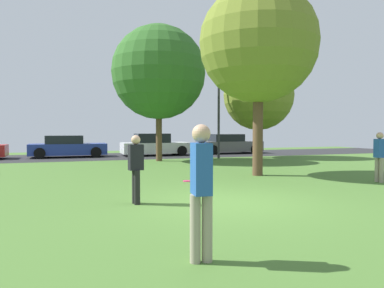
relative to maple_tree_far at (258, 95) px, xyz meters
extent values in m
plane|color=#47702D|center=(-7.61, -12.08, -3.78)|extent=(44.00, 44.00, 0.00)
cube|color=#28282B|center=(-7.61, 3.92, -3.78)|extent=(44.00, 6.40, 0.01)
cylinder|color=brown|center=(0.00, 0.00, -2.47)|extent=(0.36, 0.36, 2.62)
sphere|color=olive|center=(0.00, 0.00, 0.01)|extent=(4.25, 4.25, 4.25)
cylinder|color=brown|center=(-4.38, -7.76, -2.21)|extent=(0.38, 0.38, 3.15)
sphere|color=olive|center=(-4.38, -7.76, 1.11)|extent=(4.38, 4.38, 4.38)
cylinder|color=brown|center=(-6.32, -0.44, -2.25)|extent=(0.33, 0.33, 3.06)
sphere|color=#2D6023|center=(-6.32, -0.44, 1.00)|extent=(5.05, 5.05, 5.05)
cylinder|color=gray|center=(-1.53, -10.74, -3.38)|extent=(0.14, 0.14, 0.81)
cylinder|color=gray|center=(-1.55, -10.58, -3.38)|extent=(0.14, 0.14, 0.81)
cube|color=#23519E|center=(-1.54, -10.66, -2.68)|extent=(0.34, 0.25, 0.60)
sphere|color=tan|center=(-1.54, -10.66, -2.27)|extent=(0.22, 0.22, 0.22)
cylinder|color=black|center=(-9.67, -11.45, -3.39)|extent=(0.14, 0.14, 0.79)
cylinder|color=black|center=(-9.65, -11.61, -3.39)|extent=(0.14, 0.14, 0.79)
cube|color=black|center=(-9.66, -11.53, -2.70)|extent=(0.34, 0.25, 0.59)
sphere|color=tan|center=(-9.66, -11.53, -2.30)|extent=(0.21, 0.21, 0.21)
cylinder|color=gray|center=(-9.64, -15.54, -3.34)|extent=(0.14, 0.14, 0.89)
cylinder|color=gray|center=(-9.48, -15.55, -3.34)|extent=(0.14, 0.14, 0.89)
cube|color=#23519E|center=(-9.56, -15.55, -2.57)|extent=(0.25, 0.34, 0.67)
sphere|color=tan|center=(-9.56, -15.55, -2.11)|extent=(0.24, 0.24, 0.24)
cylinder|color=#EA2D6B|center=(-7.38, -8.42, -3.77)|extent=(0.27, 0.27, 0.03)
cube|color=#233893|center=(-10.92, 4.11, -3.29)|extent=(4.55, 1.79, 0.68)
cube|color=black|center=(-11.15, 4.11, -2.70)|extent=(2.18, 1.57, 0.50)
cylinder|color=black|center=(-9.33, 5.01, -3.46)|extent=(0.64, 0.22, 0.64)
cylinder|color=black|center=(-9.33, 3.22, -3.46)|extent=(0.64, 0.22, 0.64)
cylinder|color=black|center=(-12.51, 5.01, -3.46)|extent=(0.64, 0.22, 0.64)
cylinder|color=black|center=(-12.51, 3.22, -3.46)|extent=(0.64, 0.22, 0.64)
cube|color=white|center=(-5.48, 3.86, -3.29)|extent=(4.40, 1.88, 0.69)
cube|color=black|center=(-5.70, 3.86, -2.64)|extent=(2.11, 1.65, 0.59)
cylinder|color=black|center=(-3.94, 4.80, -3.46)|extent=(0.64, 0.22, 0.64)
cylinder|color=black|center=(-3.94, 2.92, -3.46)|extent=(0.64, 0.22, 0.64)
cylinder|color=black|center=(-7.01, 4.80, -3.46)|extent=(0.64, 0.22, 0.64)
cylinder|color=black|center=(-7.01, 2.92, -3.46)|extent=(0.64, 0.22, 0.64)
cube|color=slate|center=(-0.03, 4.13, -3.28)|extent=(4.57, 1.83, 0.71)
cube|color=black|center=(-0.26, 4.13, -2.67)|extent=(2.19, 1.61, 0.51)
cylinder|color=black|center=(1.57, 5.04, -3.46)|extent=(0.64, 0.22, 0.64)
cylinder|color=black|center=(1.57, 3.21, -3.46)|extent=(0.64, 0.22, 0.64)
cylinder|color=black|center=(-1.63, 5.04, -3.46)|extent=(0.64, 0.22, 0.64)
cylinder|color=black|center=(-1.63, 3.21, -3.46)|extent=(0.64, 0.22, 0.64)
cylinder|color=#2D2D33|center=(-2.56, 0.12, -1.53)|extent=(0.14, 0.14, 4.50)
camera|label=1|loc=(-11.24, -20.00, -2.06)|focal=34.78mm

